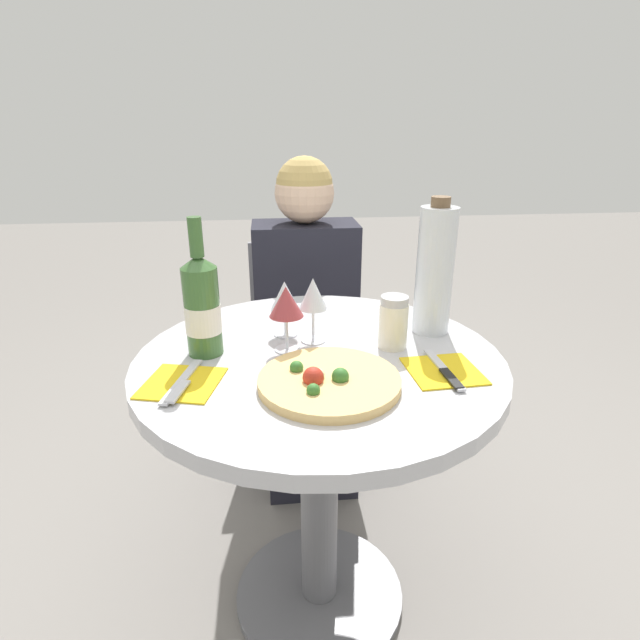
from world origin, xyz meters
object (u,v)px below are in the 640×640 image
Objects in this scene: dining_table at (319,424)px; tall_carafe at (435,270)px; wine_bottle at (202,306)px; pizza_large at (328,381)px; chair_behind_diner at (305,354)px; seated_diner at (308,337)px.

tall_carafe reaches higher than dining_table.
wine_bottle is at bearing 171.49° from dining_table.
dining_table is at bearing 91.27° from pizza_large.
chair_behind_diner is 2.45× the size of tall_carafe.
seated_diner reaches higher than dining_table.
dining_table is 2.68× the size of wine_bottle.
chair_behind_diner is 0.89m from tall_carafe.
dining_table is 0.25m from pizza_large.
wine_bottle is at bearing 64.53° from seated_diner.
seated_diner is at bearing 87.87° from dining_table.
tall_carafe is at bearing 117.69° from seated_diner.
seated_diner is at bearing 117.69° from tall_carafe.
pizza_large reaches higher than dining_table.
pizza_large is (-0.02, -0.92, 0.38)m from chair_behind_diner.
wine_bottle reaches higher than pizza_large.
seated_diner reaches higher than tall_carafe.
dining_table is 0.73× the size of seated_diner.
seated_diner reaches higher than pizza_large.
dining_table is 1.02× the size of chair_behind_diner.
tall_carafe is at bearing 112.59° from chair_behind_diner.
pizza_large is 0.86× the size of tall_carafe.
pizza_large is 0.93× the size of wine_bottle.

